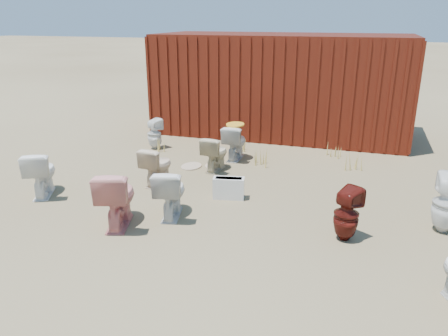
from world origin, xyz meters
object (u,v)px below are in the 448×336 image
(toilet_front_pink, at_px, (117,197))
(toilet_back_e, at_px, (447,203))
(shipping_container, at_px, (281,85))
(toilet_back_yellowlid, at_px, (235,142))
(toilet_front_a, at_px, (41,173))
(loose_tank, at_px, (229,188))
(toilet_front_c, at_px, (170,192))
(toilet_back_a, at_px, (154,134))
(toilet_back_beige_right, at_px, (157,166))
(toilet_back_beige_left, at_px, (215,153))
(toilet_front_maroon, at_px, (347,214))

(toilet_front_pink, bearing_deg, toilet_back_e, 177.72)
(shipping_container, bearing_deg, toilet_back_yellowlid, -100.14)
(toilet_front_a, bearing_deg, toilet_back_yellowlid, -157.47)
(toilet_front_pink, relative_size, toilet_back_e, 1.01)
(loose_tank, bearing_deg, toilet_front_c, -136.19)
(loose_tank, bearing_deg, toilet_back_yellowlid, 92.47)
(toilet_front_a, xyz_separation_m, toilet_back_a, (0.57, 2.97, -0.04))
(toilet_front_pink, xyz_separation_m, loose_tank, (1.20, 1.38, -0.24))
(toilet_back_beige_right, height_order, toilet_back_e, toilet_back_e)
(toilet_back_beige_left, relative_size, toilet_back_beige_right, 0.98)
(toilet_back_beige_right, xyz_separation_m, toilet_back_yellowlid, (0.89, 1.79, 0.02))
(toilet_front_c, distance_m, loose_tank, 1.10)
(shipping_container, height_order, toilet_front_a, shipping_container)
(toilet_back_e, bearing_deg, toilet_back_yellowlid, -24.49)
(toilet_front_maroon, height_order, toilet_back_beige_left, toilet_front_maroon)
(toilet_front_a, distance_m, toilet_back_a, 3.02)
(toilet_back_yellowlid, height_order, toilet_back_e, toilet_back_e)
(toilet_front_a, height_order, toilet_back_beige_left, toilet_front_a)
(toilet_back_a, relative_size, toilet_back_beige_left, 1.01)
(toilet_back_beige_left, bearing_deg, loose_tank, 123.25)
(shipping_container, relative_size, toilet_back_beige_right, 8.78)
(toilet_front_pink, relative_size, toilet_back_yellowlid, 1.17)
(shipping_container, bearing_deg, toilet_front_a, -118.99)
(toilet_front_a, height_order, toilet_back_e, toilet_back_e)
(shipping_container, bearing_deg, toilet_back_e, -55.75)
(toilet_front_maroon, height_order, toilet_back_a, toilet_front_maroon)
(shipping_container, bearing_deg, loose_tank, -89.42)
(toilet_back_beige_left, xyz_separation_m, toilet_back_yellowlid, (0.16, 0.78, 0.02))
(toilet_back_a, bearing_deg, toilet_front_a, 105.62)
(toilet_front_c, distance_m, toilet_back_a, 3.54)
(toilet_front_c, height_order, loose_tank, toilet_front_c)
(toilet_back_yellowlid, bearing_deg, toilet_back_a, -3.95)
(toilet_back_yellowlid, relative_size, loose_tank, 1.43)
(toilet_back_beige_left, bearing_deg, toilet_front_pink, 83.54)
(toilet_back_beige_left, height_order, loose_tank, toilet_back_beige_left)
(toilet_back_beige_right, distance_m, toilet_back_e, 4.54)
(shipping_container, height_order, toilet_back_beige_left, shipping_container)
(toilet_front_c, xyz_separation_m, loose_tank, (0.62, 0.88, -0.20))
(toilet_front_maroon, bearing_deg, toilet_back_beige_right, 12.84)
(toilet_front_pink, xyz_separation_m, toilet_back_beige_left, (0.55, 2.62, -0.08))
(toilet_front_a, height_order, loose_tank, toilet_front_a)
(toilet_front_a, relative_size, toilet_back_yellowlid, 1.06)
(loose_tank, bearing_deg, toilet_back_beige_right, 159.62)
(shipping_container, xyz_separation_m, toilet_back_a, (-2.35, -2.31, -0.86))
(toilet_back_a, bearing_deg, toilet_back_beige_right, 144.16)
(toilet_back_a, distance_m, toilet_back_yellowlid, 1.92)
(toilet_front_c, distance_m, toilet_back_beige_right, 1.34)
(toilet_front_a, distance_m, loose_tank, 3.08)
(toilet_back_beige_left, distance_m, toilet_back_e, 4.06)
(toilet_back_beige_right, height_order, loose_tank, toilet_back_beige_right)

